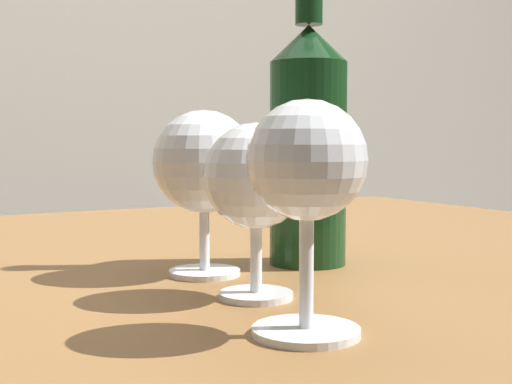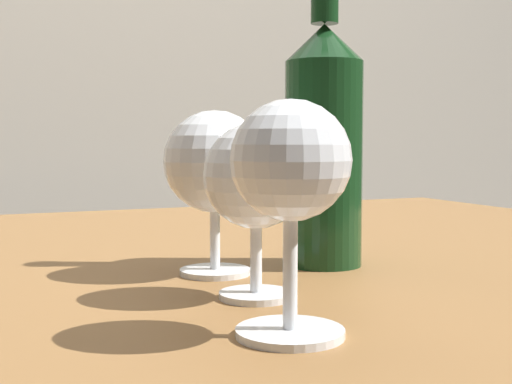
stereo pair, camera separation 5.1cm
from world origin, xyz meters
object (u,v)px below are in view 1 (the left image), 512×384
at_px(wine_glass_chardonnay, 256,179).
at_px(wine_bottle, 308,139).
at_px(wine_glass_rose, 307,170).
at_px(wine_glass_merlot, 204,165).

height_order(wine_glass_chardonnay, wine_bottle, wine_bottle).
distance_m(wine_glass_rose, wine_bottle, 0.24).
height_order(wine_glass_rose, wine_bottle, wine_bottle).
relative_size(wine_glass_rose, wine_bottle, 0.47).
relative_size(wine_glass_chardonnay, wine_bottle, 0.43).
bearing_deg(wine_glass_chardonnay, wine_bottle, 41.90).
xyz_separation_m(wine_glass_rose, wine_bottle, (0.14, 0.20, 0.02)).
bearing_deg(wine_bottle, wine_glass_chardonnay, -138.10).
relative_size(wine_glass_chardonnay, wine_glass_merlot, 0.91).
bearing_deg(wine_glass_rose, wine_glass_chardonnay, 78.25).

